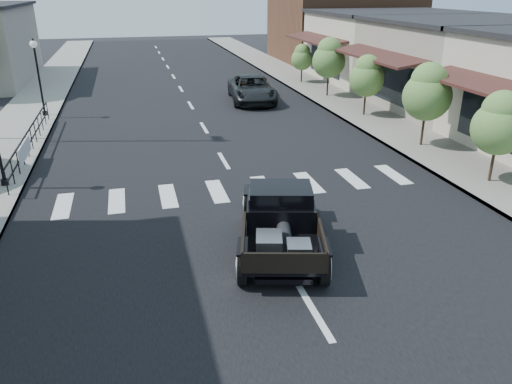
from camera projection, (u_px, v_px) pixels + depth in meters
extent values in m
plane|color=black|center=(274.00, 246.00, 13.02)|extent=(120.00, 120.00, 0.00)
cube|color=black|center=(195.00, 114.00, 26.45)|extent=(14.00, 80.00, 0.02)
cube|color=#9A978C|center=(23.00, 122.00, 24.49)|extent=(3.00, 80.00, 0.15)
cube|color=gray|center=(344.00, 104.00, 28.35)|extent=(3.00, 80.00, 0.15)
cube|color=#9D9384|center=(472.00, 66.00, 27.21)|extent=(10.00, 9.00, 4.50)
cube|color=beige|center=(392.00, 47.00, 35.27)|extent=(10.00, 9.00, 4.50)
cube|color=brown|center=(343.00, 20.00, 43.86)|extent=(11.00, 10.00, 7.00)
imported|color=black|center=(252.00, 89.00, 28.93)|extent=(2.96, 5.48, 1.46)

